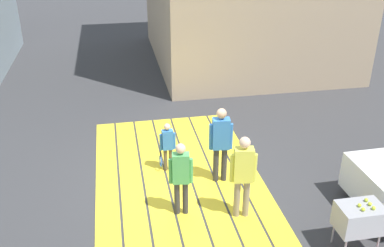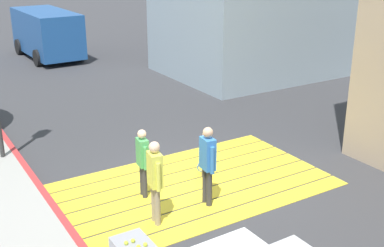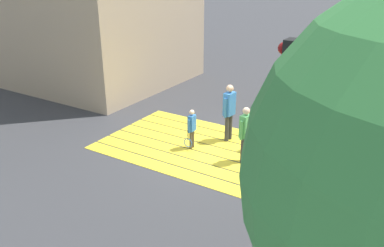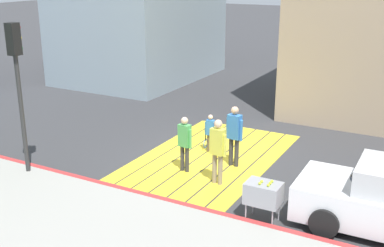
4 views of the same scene
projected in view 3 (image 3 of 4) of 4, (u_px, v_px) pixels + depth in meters
The scene contains 10 objects.
ground_plane at pixel (207, 149), 11.91m from camera, with size 120.00×120.00×0.00m, color #38383A.
crosswalk_stripes at pixel (207, 149), 11.91m from camera, with size 6.40×3.80×0.01m.
curb_painted at pixel (315, 176), 10.30m from camera, with size 0.16×40.00×0.13m, color #BC3333.
car_parked_near_curb at pixel (325, 89), 15.05m from camera, with size 2.04×4.33×1.57m.
traffic_light_corner at pixel (287, 120), 5.93m from camera, with size 0.39×0.28×4.24m.
tennis_ball_cart at pixel (331, 117), 12.45m from camera, with size 0.56×0.80×1.02m.
pedestrian_adult_lead at pixel (245, 131), 10.81m from camera, with size 0.25×0.48×1.63m.
pedestrian_adult_trailing at pixel (229, 109), 12.11m from camera, with size 0.27×0.53×1.82m.
pedestrian_adult_side at pixel (272, 116), 11.55m from camera, with size 0.29×0.52×1.82m.
pedestrian_child_with_racket at pixel (192, 127), 11.70m from camera, with size 0.28×0.39×1.24m.
Camera 3 is at (-5.27, 9.35, 5.24)m, focal length 36.99 mm.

